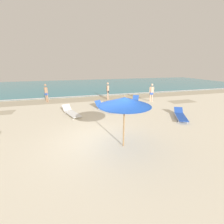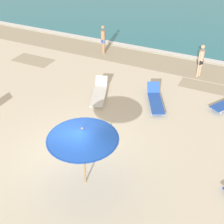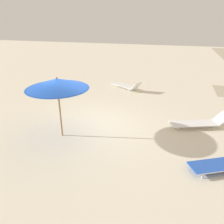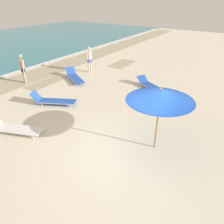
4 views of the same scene
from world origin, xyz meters
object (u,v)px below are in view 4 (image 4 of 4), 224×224
Objects in this scene: beach_umbrella at (160,95)px; beachgoer_wading_adult at (22,67)px; sun_lounger_beside_umbrella at (14,128)px; sun_lounger_mid_beach_solo at (53,100)px; sun_lounger_under_umbrella at (151,86)px; sun_lounger_near_water_left at (75,77)px; beachgoer_strolling_adult at (89,58)px.

beach_umbrella is 1.31× the size of beachgoer_wading_adult.
sun_lounger_mid_beach_solo reaches higher than sun_lounger_beside_umbrella.
sun_lounger_under_umbrella is 1.01× the size of sun_lounger_mid_beach_solo.
beachgoer_wading_adult is at bearing 162.45° from sun_lounger_near_water_left.
sun_lounger_mid_beach_solo is at bearing -125.26° from sun_lounger_near_water_left.
sun_lounger_near_water_left is at bearing -3.19° from sun_lounger_mid_beach_solo.
beachgoer_strolling_adult is (3.87, -2.10, 0.00)m from beachgoer_wading_adult.
beachgoer_wading_adult and beachgoer_strolling_adult have the same top height.
beachgoer_wading_adult is at bearing 45.62° from sun_lounger_mid_beach_solo.
sun_lounger_near_water_left is at bearing 62.38° from beach_umbrella.
sun_lounger_near_water_left is 1.26× the size of beachgoer_strolling_adult.
beachgoer_wading_adult is at bearing 79.87° from beach_umbrella.
sun_lounger_under_umbrella is 7.79m from beachgoer_wading_adult.
sun_lounger_mid_beach_solo reaches higher than sun_lounger_under_umbrella.
beachgoer_wading_adult is (3.82, 4.27, 0.79)m from sun_lounger_beside_umbrella.
beachgoer_wading_adult reaches higher than sun_lounger_near_water_left.
beach_umbrella reaches higher than sun_lounger_beside_umbrella.
beach_umbrella is at bearing -121.63° from sun_lounger_mid_beach_solo.
beach_umbrella is 1.04× the size of sun_lounger_near_water_left.
beachgoer_strolling_adult is at bearing -4.62° from sun_lounger_beside_umbrella.
sun_lounger_beside_umbrella is at bearing 165.51° from sun_lounger_mid_beach_solo.
sun_lounger_under_umbrella is 4.99m from beachgoer_strolling_adult.
sun_lounger_mid_beach_solo is (2.64, 0.57, 0.01)m from sun_lounger_beside_umbrella.
beach_umbrella is 1.03× the size of sun_lounger_under_umbrella.
sun_lounger_mid_beach_solo is (0.49, 5.67, -1.83)m from beach_umbrella.
beachgoer_wading_adult is (1.67, 9.36, -1.05)m from beach_umbrella.
beachgoer_wading_adult is 1.00× the size of beachgoer_strolling_adult.
beachgoer_strolling_adult is at bearing 112.73° from sun_lounger_under_umbrella.
sun_lounger_under_umbrella is 5.59m from sun_lounger_mid_beach_solo.
beach_umbrella is at bearing -125.66° from sun_lounger_under_umbrella.
beachgoer_strolling_adult reaches higher than sun_lounger_under_umbrella.
sun_lounger_beside_umbrella is (-2.15, 5.10, -1.84)m from beach_umbrella.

